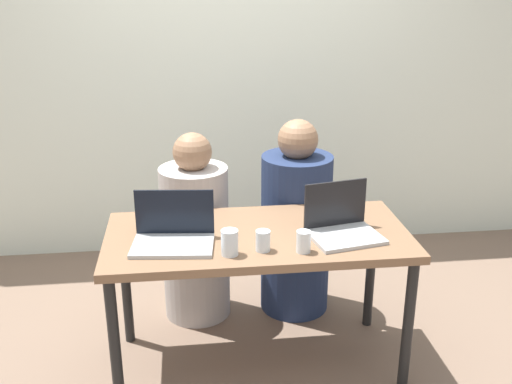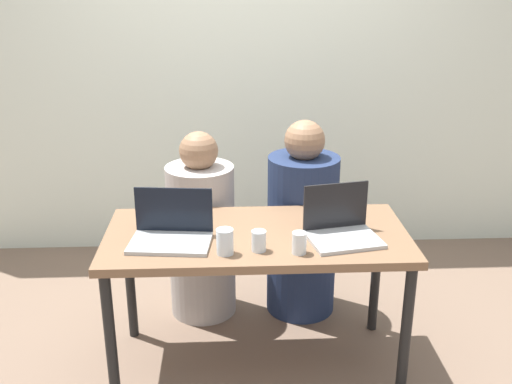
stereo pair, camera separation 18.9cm
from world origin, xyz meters
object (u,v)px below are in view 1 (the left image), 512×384
(laptop_front_right, at_px, (342,225))
(water_glass_center, at_px, (264,242))
(laptop_front_left, at_px, (173,234))
(person_on_left, at_px, (196,237))
(person_on_right, at_px, (296,228))
(water_glass_right, at_px, (303,243))
(water_glass_left, at_px, (230,244))

(laptop_front_right, relative_size, water_glass_center, 3.82)
(water_glass_center, bearing_deg, laptop_front_right, 16.89)
(laptop_front_right, bearing_deg, laptop_front_left, 168.44)
(person_on_left, distance_m, person_on_right, 0.57)
(water_glass_center, bearing_deg, water_glass_right, -11.34)
(laptop_front_right, height_order, water_glass_left, laptop_front_right)
(laptop_front_left, relative_size, water_glass_right, 3.92)
(person_on_right, distance_m, laptop_front_left, 0.95)
(person_on_left, relative_size, person_on_right, 0.95)
(laptop_front_right, height_order, water_glass_center, laptop_front_right)
(laptop_front_left, bearing_deg, water_glass_left, -24.00)
(person_on_left, distance_m, laptop_front_right, 0.95)
(person_on_left, height_order, water_glass_center, person_on_left)
(laptop_front_right, relative_size, water_glass_left, 3.11)
(laptop_front_right, xyz_separation_m, water_glass_right, (-0.21, -0.15, -0.01))
(person_on_left, relative_size, water_glass_right, 11.12)
(laptop_front_right, distance_m, water_glass_left, 0.55)
(person_on_right, bearing_deg, laptop_front_right, 105.62)
(laptop_front_right, relative_size, water_glass_right, 3.66)
(person_on_right, height_order, laptop_front_right, person_on_right)
(person_on_left, bearing_deg, laptop_front_right, 147.13)
(laptop_front_left, relative_size, water_glass_left, 3.34)
(person_on_right, height_order, water_glass_center, person_on_right)
(laptop_front_right, height_order, water_glass_right, laptop_front_right)
(laptop_front_right, relative_size, laptop_front_left, 0.93)
(person_on_right, relative_size, water_glass_left, 9.94)
(person_on_right, bearing_deg, laptop_front_left, 48.28)
(person_on_left, xyz_separation_m, person_on_right, (0.57, 0.00, 0.02))
(water_glass_center, distance_m, water_glass_right, 0.17)
(laptop_front_right, distance_m, water_glass_center, 0.40)
(water_glass_left, bearing_deg, person_on_left, 100.44)
(laptop_front_right, distance_m, laptop_front_left, 0.77)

